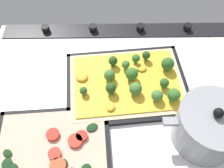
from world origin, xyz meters
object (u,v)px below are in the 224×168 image
at_px(broccoli_pizza, 130,81).
at_px(cooking_pot, 209,127).
at_px(baking_tray_back, 52,150).
at_px(veggie_pizza_back, 53,150).
at_px(baking_tray_front, 126,84).

height_order(broccoli_pizza, cooking_pot, cooking_pot).
xyz_separation_m(broccoli_pizza, baking_tray_back, (0.21, 0.21, -0.02)).
distance_m(baking_tray_back, veggie_pizza_back, 0.01).
height_order(baking_tray_back, veggie_pizza_back, veggie_pizza_back).
distance_m(baking_tray_back, cooking_pot, 0.40).
bearing_deg(broccoli_pizza, veggie_pizza_back, 44.97).
bearing_deg(veggie_pizza_back, baking_tray_front, -133.62).
height_order(broccoli_pizza, veggie_pizza_back, broccoli_pizza).
bearing_deg(cooking_pot, baking_tray_front, -41.44).
xyz_separation_m(baking_tray_front, veggie_pizza_back, (0.20, 0.21, 0.01)).
xyz_separation_m(broccoli_pizza, cooking_pot, (-0.18, 0.17, 0.04)).
xyz_separation_m(baking_tray_front, baking_tray_back, (0.20, 0.21, 0.00)).
bearing_deg(baking_tray_back, cooking_pot, -174.94).
relative_size(baking_tray_front, broccoli_pizza, 1.07).
distance_m(baking_tray_front, veggie_pizza_back, 0.29).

